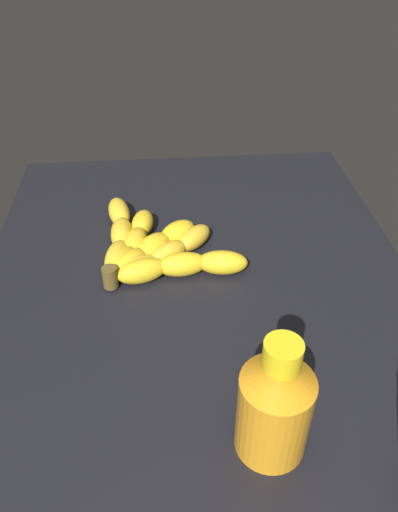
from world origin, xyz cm
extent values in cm
cube|color=black|center=(0.00, 0.00, -2.36)|extent=(79.99, 58.26, 4.72)
ellipsoid|color=yellow|center=(4.41, 7.51, 1.66)|extent=(5.01, 7.50, 3.33)
ellipsoid|color=yellow|center=(5.33, 2.12, 1.66)|extent=(3.83, 7.10, 3.33)
ellipsoid|color=yellow|center=(5.22, -3.34, 1.66)|extent=(4.09, 7.20, 3.33)
ellipsoid|color=yellow|center=(5.27, 8.11, 1.55)|extent=(5.78, 7.00, 3.10)
ellipsoid|color=yellow|center=(8.05, 3.94, 1.55)|extent=(6.31, 6.86, 3.10)
ellipsoid|color=yellow|center=(11.42, 0.23, 1.55)|extent=(6.70, 6.57, 3.10)
ellipsoid|color=yellow|center=(6.27, 9.14, 1.67)|extent=(6.68, 6.34, 3.33)
ellipsoid|color=yellow|center=(9.72, 5.92, 1.67)|extent=(6.49, 6.58, 3.33)
ellipsoid|color=yellow|center=(12.77, 2.32, 1.67)|extent=(6.21, 6.73, 3.33)
ellipsoid|color=yellow|center=(6.82, 10.10, 1.58)|extent=(6.61, 5.21, 3.17)
ellipsoid|color=yellow|center=(11.20, 8.52, 1.58)|extent=(6.49, 4.69, 3.17)
ellipsoid|color=yellow|center=(15.74, 7.45, 1.58)|extent=(6.29, 4.12, 3.17)
ellipsoid|color=yellow|center=(7.64, 10.91, 1.59)|extent=(7.66, 4.30, 3.18)
ellipsoid|color=yellow|center=(13.39, 10.49, 1.59)|extent=(7.29, 3.30, 3.18)
ellipsoid|color=yellow|center=(19.13, 11.09, 1.59)|extent=(7.72, 4.51, 3.18)
cylinder|color=brown|center=(3.30, 11.61, 1.80)|extent=(2.00, 2.00, 3.00)
cylinder|color=orange|center=(-20.65, -4.68, 4.59)|extent=(6.76, 6.76, 9.17)
cone|color=orange|center=(-20.65, -4.68, 10.26)|extent=(6.76, 6.76, 2.17)
cylinder|color=yellow|center=(-20.65, -4.68, 12.61)|extent=(3.30, 3.30, 2.54)
camera|label=1|loc=(-46.48, 4.37, 43.45)|focal=34.69mm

